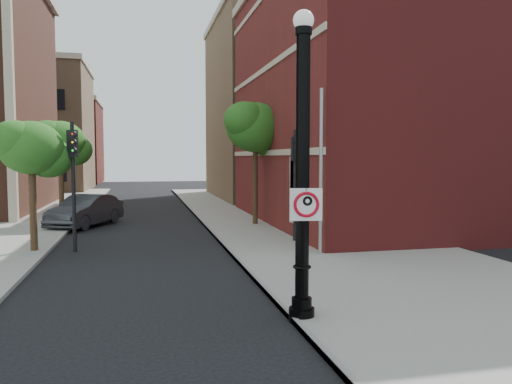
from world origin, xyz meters
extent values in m
plane|color=black|center=(0.00, 0.00, 0.00)|extent=(120.00, 120.00, 0.00)
cube|color=gray|center=(6.00, 10.00, 0.06)|extent=(8.00, 60.00, 0.12)
cube|color=gray|center=(2.05, 10.00, 0.07)|extent=(0.10, 60.00, 0.14)
cube|color=maroon|center=(16.00, 14.00, 6.00)|extent=(22.00, 16.00, 12.00)
cube|color=black|center=(4.96, 9.00, 2.00)|extent=(0.08, 1.40, 2.40)
cube|color=#C0AE95|center=(4.97, 14.00, 3.50)|extent=(0.06, 16.00, 0.25)
cube|color=#C0AE95|center=(4.97, 14.00, 7.50)|extent=(0.06, 16.00, 0.25)
cube|color=#C0AE95|center=(-7.00, 17.00, 7.00)|extent=(0.40, 0.40, 14.00)
cube|color=#9B7654|center=(-12.00, 44.00, 6.00)|extent=(12.00, 12.00, 12.00)
cube|color=maroon|center=(-12.00, 58.00, 5.00)|extent=(12.00, 12.00, 10.00)
cube|color=#9B7654|center=(16.00, 30.00, 7.00)|extent=(22.00, 14.00, 14.00)
cylinder|color=black|center=(2.24, 0.01, 0.14)|extent=(0.52, 0.52, 0.28)
cylinder|color=black|center=(2.24, 0.01, 0.37)|extent=(0.41, 0.41, 0.23)
cylinder|color=black|center=(2.24, 0.01, 2.96)|extent=(0.28, 0.28, 5.37)
torus|color=black|center=(2.24, 0.01, 1.11)|extent=(0.37, 0.37, 0.06)
cylinder|color=black|center=(2.24, 0.01, 5.72)|extent=(0.33, 0.33, 0.14)
sphere|color=silver|center=(2.24, 0.01, 5.93)|extent=(0.41, 0.41, 0.41)
cube|color=white|center=(2.26, -0.14, 2.37)|extent=(0.63, 0.12, 0.64)
cube|color=black|center=(2.26, -0.14, 2.67)|extent=(0.63, 0.11, 0.05)
cube|color=black|center=(2.26, -0.14, 2.08)|extent=(0.63, 0.11, 0.05)
cube|color=black|center=(1.97, -0.10, 2.37)|extent=(0.05, 0.01, 0.64)
cube|color=black|center=(2.55, -0.19, 2.37)|extent=(0.05, 0.01, 0.64)
torus|color=#B5071B|center=(2.26, -0.14, 2.37)|extent=(0.51, 0.14, 0.51)
cube|color=#B5071B|center=(2.26, -0.14, 2.37)|extent=(0.36, 0.06, 0.36)
cube|color=black|center=(2.20, -0.14, 2.37)|extent=(0.06, 0.02, 0.30)
torus|color=black|center=(2.29, -0.15, 2.44)|extent=(0.20, 0.09, 0.20)
cylinder|color=black|center=(2.26, -0.14, 2.66)|extent=(0.03, 0.02, 0.03)
imported|color=#2F2F34|center=(-3.47, 15.41, 0.76)|extent=(3.38, 4.84, 1.51)
cylinder|color=black|center=(-3.16, 8.86, 2.25)|extent=(0.13, 0.13, 4.51)
cube|color=black|center=(-3.16, 8.86, 3.76)|extent=(0.36, 0.36, 0.94)
sphere|color=#E50505|center=(-3.10, 8.72, 4.08)|extent=(0.17, 0.17, 0.17)
sphere|color=#FF8C00|center=(-3.10, 8.72, 3.80)|extent=(0.17, 0.17, 0.17)
sphere|color=#00E519|center=(-3.10, 8.72, 3.52)|extent=(0.17, 0.17, 0.17)
cylinder|color=black|center=(4.80, 8.69, 2.16)|extent=(0.13, 0.13, 4.33)
cube|color=black|center=(4.80, 8.69, 3.60)|extent=(0.27, 0.26, 0.90)
sphere|color=#E50505|center=(4.80, 8.55, 3.92)|extent=(0.16, 0.16, 0.16)
sphere|color=#FF8C00|center=(4.80, 8.55, 3.65)|extent=(0.16, 0.16, 0.16)
sphere|color=#00E519|center=(4.80, 8.55, 3.38)|extent=(0.16, 0.16, 0.16)
cylinder|color=#999999|center=(4.80, 5.90, 2.75)|extent=(0.11, 0.11, 5.50)
cylinder|color=#392316|center=(-4.47, 8.79, 1.69)|extent=(0.24, 0.24, 3.37)
ellipsoid|color=#1E5516|center=(-4.47, 8.79, 3.61)|extent=(2.12, 2.12, 1.80)
ellipsoid|color=#1E5516|center=(-3.99, 9.18, 3.28)|extent=(1.64, 1.64, 1.39)
ellipsoid|color=#1E5516|center=(-4.91, 8.50, 3.85)|extent=(1.54, 1.54, 1.31)
cylinder|color=#392316|center=(-4.64, 16.06, 1.88)|extent=(0.24, 0.24, 3.76)
ellipsoid|color=#1E5516|center=(-4.64, 16.06, 4.02)|extent=(2.36, 2.36, 2.01)
ellipsoid|color=#1E5516|center=(-4.10, 16.49, 3.65)|extent=(1.82, 1.82, 1.55)
ellipsoid|color=#1E5516|center=(-5.12, 15.74, 4.29)|extent=(1.72, 1.72, 1.46)
cylinder|color=#392316|center=(4.41, 13.77, 2.19)|extent=(0.24, 0.24, 4.39)
ellipsoid|color=#1E5516|center=(4.41, 13.77, 4.70)|extent=(2.76, 2.76, 2.34)
ellipsoid|color=#1E5516|center=(5.04, 14.27, 4.26)|extent=(2.13, 2.13, 1.81)
ellipsoid|color=#1E5516|center=(3.85, 13.40, 5.01)|extent=(2.01, 2.01, 1.70)
camera|label=1|loc=(-0.85, -9.34, 3.29)|focal=35.00mm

